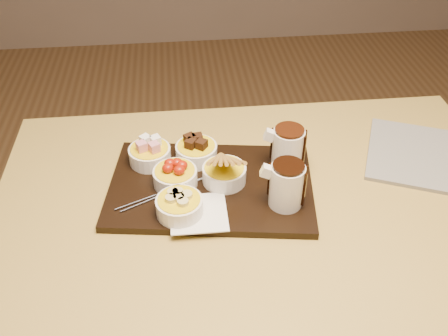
{
  "coord_description": "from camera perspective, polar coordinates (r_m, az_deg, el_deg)",
  "views": [
    {
      "loc": [
        -0.17,
        -0.81,
        1.51
      ],
      "look_at": [
        -0.08,
        0.05,
        0.81
      ],
      "focal_mm": 40.0,
      "sensor_mm": 36.0,
      "label": 1
    }
  ],
  "objects": [
    {
      "name": "bowl_biscotti",
      "position": [
        1.13,
        0.03,
        -0.73
      ],
      "size": [
        0.1,
        0.1,
        0.04
      ],
      "primitive_type": "cylinder",
      "color": "white",
      "rests_on": "serving_board"
    },
    {
      "name": "napkin",
      "position": [
        1.06,
        -2.91,
        -5.16
      ],
      "size": [
        0.12,
        0.12,
        0.0
      ],
      "primitive_type": "cube",
      "rotation": [
        0.0,
        0.0,
        -0.01
      ],
      "color": "white",
      "rests_on": "serving_board"
    },
    {
      "name": "bowl_cake",
      "position": [
        1.2,
        -3.17,
        1.8
      ],
      "size": [
        0.1,
        0.1,
        0.04
      ],
      "primitive_type": "cylinder",
      "color": "white",
      "rests_on": "serving_board"
    },
    {
      "name": "serving_board",
      "position": [
        1.14,
        -1.5,
        -2.09
      ],
      "size": [
        0.5,
        0.36,
        0.02
      ],
      "primitive_type": "cube",
      "rotation": [
        0.0,
        0.0,
        -0.15
      ],
      "color": "black",
      "rests_on": "dining_table"
    },
    {
      "name": "pitcher_dark_chocolate",
      "position": [
        1.06,
        7.17,
        -2.02
      ],
      "size": [
        0.08,
        0.08,
        0.1
      ],
      "primitive_type": "cylinder",
      "rotation": [
        0.0,
        0.0,
        -0.15
      ],
      "color": "silver",
      "rests_on": "serving_board"
    },
    {
      "name": "newspaper",
      "position": [
        1.34,
        23.09,
        1.02
      ],
      "size": [
        0.4,
        0.37,
        0.01
      ],
      "primitive_type": "cube",
      "rotation": [
        0.0,
        0.0,
        -0.4
      ],
      "color": "beige",
      "rests_on": "dining_table"
    },
    {
      "name": "dining_table",
      "position": [
        1.19,
        4.12,
        -7.34
      ],
      "size": [
        1.2,
        0.8,
        0.75
      ],
      "color": "#AC9040",
      "rests_on": "ground"
    },
    {
      "name": "bowl_marshmallows",
      "position": [
        1.2,
        -8.46,
        1.48
      ],
      "size": [
        0.1,
        0.1,
        0.04
      ],
      "primitive_type": "cylinder",
      "color": "white",
      "rests_on": "serving_board"
    },
    {
      "name": "fondue_skewers",
      "position": [
        1.12,
        -6.2,
        -2.47
      ],
      "size": [
        0.13,
        0.25,
        0.01
      ],
      "primitive_type": null,
      "rotation": [
        0.0,
        0.0,
        -1.16
      ],
      "color": "silver",
      "rests_on": "serving_board"
    },
    {
      "name": "bowl_bananas",
      "position": [
        1.06,
        -5.11,
        -4.4
      ],
      "size": [
        0.1,
        0.1,
        0.04
      ],
      "primitive_type": "cylinder",
      "color": "white",
      "rests_on": "serving_board"
    },
    {
      "name": "bowl_strawberries",
      "position": [
        1.13,
        -5.59,
        -1.07
      ],
      "size": [
        0.1,
        0.1,
        0.04
      ],
      "primitive_type": "cylinder",
      "color": "white",
      "rests_on": "serving_board"
    },
    {
      "name": "pitcher_milk_chocolate",
      "position": [
        1.16,
        7.3,
        2.16
      ],
      "size": [
        0.08,
        0.08,
        0.1
      ],
      "primitive_type": "cylinder",
      "rotation": [
        0.0,
        0.0,
        -0.15
      ],
      "color": "silver",
      "rests_on": "serving_board"
    }
  ]
}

